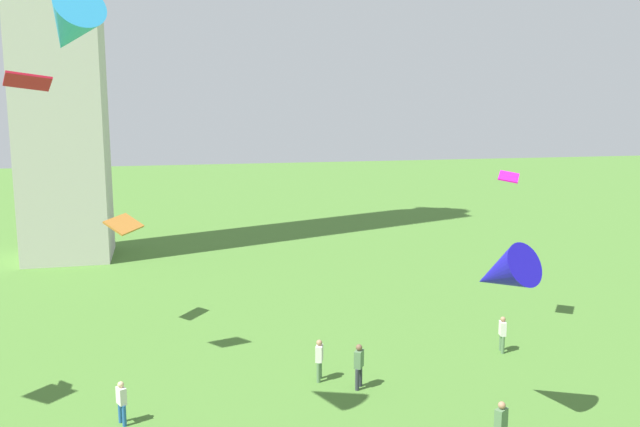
{
  "coord_description": "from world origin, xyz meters",
  "views": [
    {
      "loc": [
        -2.87,
        -5.91,
        10.85
      ],
      "look_at": [
        2.81,
        17.44,
        6.9
      ],
      "focal_mm": 36.43,
      "sensor_mm": 36.0,
      "label": 1
    }
  ],
  "objects_px": {
    "person_1": "(359,363)",
    "kite_flying_6": "(70,27)",
    "person_2": "(122,400)",
    "kite_flying_3": "(501,274)",
    "person_5": "(319,357)",
    "kite_flying_5": "(28,81)",
    "person_4": "(502,332)",
    "person_3": "(501,424)",
    "kite_flying_1": "(124,224)",
    "kite_flying_4": "(509,177)"
  },
  "relations": [
    {
      "from": "kite_flying_1",
      "to": "kite_flying_3",
      "type": "distance_m",
      "value": 18.63
    },
    {
      "from": "kite_flying_4",
      "to": "kite_flying_5",
      "type": "bearing_deg",
      "value": 128.26
    },
    {
      "from": "person_5",
      "to": "kite_flying_1",
      "type": "height_order",
      "value": "kite_flying_1"
    },
    {
      "from": "person_5",
      "to": "person_4",
      "type": "bearing_deg",
      "value": 119.81
    },
    {
      "from": "kite_flying_5",
      "to": "kite_flying_1",
      "type": "bearing_deg",
      "value": -129.83
    },
    {
      "from": "person_4",
      "to": "kite_flying_1",
      "type": "height_order",
      "value": "kite_flying_1"
    },
    {
      "from": "kite_flying_3",
      "to": "kite_flying_4",
      "type": "xyz_separation_m",
      "value": [
        5.25,
        8.91,
        2.22
      ]
    },
    {
      "from": "kite_flying_5",
      "to": "person_5",
      "type": "bearing_deg",
      "value": 151.41
    },
    {
      "from": "person_3",
      "to": "person_2",
      "type": "bearing_deg",
      "value": 125.13
    },
    {
      "from": "person_1",
      "to": "person_2",
      "type": "xyz_separation_m",
      "value": [
        -8.81,
        -0.86,
        -0.13
      ]
    },
    {
      "from": "person_2",
      "to": "kite_flying_6",
      "type": "bearing_deg",
      "value": 141.43
    },
    {
      "from": "person_3",
      "to": "kite_flying_6",
      "type": "height_order",
      "value": "kite_flying_6"
    },
    {
      "from": "person_1",
      "to": "kite_flying_4",
      "type": "xyz_separation_m",
      "value": [
        9.05,
        5.15,
        6.53
      ]
    },
    {
      "from": "kite_flying_1",
      "to": "person_5",
      "type": "bearing_deg",
      "value": -104.08
    },
    {
      "from": "kite_flying_3",
      "to": "kite_flying_4",
      "type": "bearing_deg",
      "value": -140.85
    },
    {
      "from": "person_2",
      "to": "person_5",
      "type": "distance_m",
      "value": 7.73
    },
    {
      "from": "person_4",
      "to": "kite_flying_6",
      "type": "xyz_separation_m",
      "value": [
        -16.79,
        -5.65,
        12.07
      ]
    },
    {
      "from": "person_1",
      "to": "kite_flying_5",
      "type": "height_order",
      "value": "kite_flying_5"
    },
    {
      "from": "person_1",
      "to": "kite_flying_5",
      "type": "distance_m",
      "value": 16.39
    },
    {
      "from": "kite_flying_5",
      "to": "person_4",
      "type": "bearing_deg",
      "value": 160.17
    },
    {
      "from": "person_1",
      "to": "kite_flying_5",
      "type": "xyz_separation_m",
      "value": [
        -11.86,
        3.46,
        10.78
      ]
    },
    {
      "from": "person_4",
      "to": "kite_flying_4",
      "type": "bearing_deg",
      "value": -14.22
    },
    {
      "from": "person_5",
      "to": "kite_flying_4",
      "type": "relative_size",
      "value": 1.07
    },
    {
      "from": "kite_flying_3",
      "to": "kite_flying_5",
      "type": "height_order",
      "value": "kite_flying_5"
    },
    {
      "from": "kite_flying_4",
      "to": "person_2",
      "type": "bearing_deg",
      "value": 142.25
    },
    {
      "from": "person_4",
      "to": "kite_flying_1",
      "type": "relative_size",
      "value": 0.81
    },
    {
      "from": "person_3",
      "to": "kite_flying_5",
      "type": "xyz_separation_m",
      "value": [
        -14.83,
        9.08,
        10.83
      ]
    },
    {
      "from": "person_4",
      "to": "kite_flying_5",
      "type": "height_order",
      "value": "kite_flying_5"
    },
    {
      "from": "person_1",
      "to": "person_5",
      "type": "distance_m",
      "value": 1.71
    },
    {
      "from": "person_1",
      "to": "person_4",
      "type": "xyz_separation_m",
      "value": [
        7.35,
        2.12,
        -0.08
      ]
    },
    {
      "from": "person_2",
      "to": "kite_flying_5",
      "type": "bearing_deg",
      "value": 9.92
    },
    {
      "from": "kite_flying_6",
      "to": "person_4",
      "type": "bearing_deg",
      "value": 172.8
    },
    {
      "from": "person_5",
      "to": "kite_flying_1",
      "type": "distance_m",
      "value": 12.35
    },
    {
      "from": "kite_flying_5",
      "to": "kite_flying_6",
      "type": "xyz_separation_m",
      "value": [
        2.42,
        -6.99,
        1.2
      ]
    },
    {
      "from": "person_2",
      "to": "kite_flying_5",
      "type": "height_order",
      "value": "kite_flying_5"
    },
    {
      "from": "person_1",
      "to": "person_5",
      "type": "xyz_separation_m",
      "value": [
        -1.32,
        1.08,
        -0.05
      ]
    },
    {
      "from": "person_5",
      "to": "kite_flying_5",
      "type": "height_order",
      "value": "kite_flying_5"
    },
    {
      "from": "kite_flying_5",
      "to": "person_3",
      "type": "bearing_deg",
      "value": 132.68
    },
    {
      "from": "person_1",
      "to": "kite_flying_6",
      "type": "xyz_separation_m",
      "value": [
        -9.44,
        -3.53,
        11.98
      ]
    },
    {
      "from": "kite_flying_1",
      "to": "kite_flying_3",
      "type": "xyz_separation_m",
      "value": [
        12.87,
        -13.47,
        0.13
      ]
    },
    {
      "from": "kite_flying_3",
      "to": "person_1",
      "type": "bearing_deg",
      "value": -64.98
    },
    {
      "from": "person_2",
      "to": "kite_flying_1",
      "type": "bearing_deg",
      "value": -23.86
    },
    {
      "from": "person_2",
      "to": "kite_flying_3",
      "type": "distance_m",
      "value": 13.68
    },
    {
      "from": "person_1",
      "to": "kite_flying_3",
      "type": "relative_size",
      "value": 0.6
    },
    {
      "from": "kite_flying_3",
      "to": "kite_flying_6",
      "type": "xyz_separation_m",
      "value": [
        -13.23,
        0.22,
        7.67
      ]
    },
    {
      "from": "kite_flying_4",
      "to": "kite_flying_1",
      "type": "bearing_deg",
      "value": 109.5
    },
    {
      "from": "person_5",
      "to": "kite_flying_6",
      "type": "relative_size",
      "value": 0.61
    },
    {
      "from": "kite_flying_5",
      "to": "kite_flying_6",
      "type": "relative_size",
      "value": 0.66
    },
    {
      "from": "person_5",
      "to": "kite_flying_6",
      "type": "xyz_separation_m",
      "value": [
        -8.11,
        -4.6,
        12.03
      ]
    },
    {
      "from": "person_1",
      "to": "person_2",
      "type": "height_order",
      "value": "person_1"
    }
  ]
}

